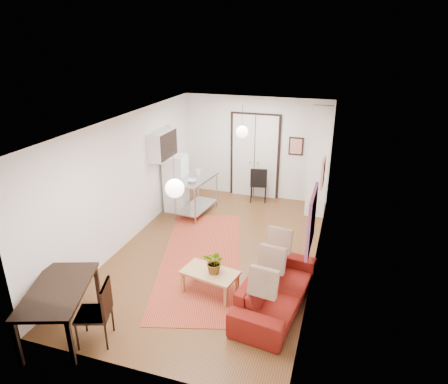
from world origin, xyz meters
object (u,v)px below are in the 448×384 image
(sofa, at_px, (276,289))
(dining_table, at_px, (58,293))
(fridge, at_px, (176,183))
(black_side_chair, at_px, (260,180))
(coffee_table, at_px, (210,274))
(dining_chair_near, at_px, (97,304))
(dining_chair_far, at_px, (97,304))
(kitchen_counter, at_px, (197,190))

(sofa, bearing_deg, dining_table, 126.73)
(fridge, height_order, black_side_chair, fridge)
(coffee_table, distance_m, dining_table, 2.57)
(sofa, distance_m, coffee_table, 1.23)
(dining_table, bearing_deg, dining_chair_near, 9.96)
(dining_chair_far, bearing_deg, dining_chair_near, 0.00)
(fridge, xyz_separation_m, dining_table, (0.22, -4.97, -0.03))
(coffee_table, height_order, black_side_chair, black_side_chair)
(fridge, distance_m, dining_chair_far, 4.94)
(fridge, bearing_deg, coffee_table, -58.60)
(fridge, height_order, dining_chair_near, fridge)
(kitchen_counter, xyz_separation_m, dining_table, (-0.39, -4.91, 0.08))
(coffee_table, xyz_separation_m, kitchen_counter, (-1.50, 3.20, 0.28))
(dining_table, xyz_separation_m, dining_chair_near, (0.60, 0.11, -0.14))
(kitchen_counter, distance_m, fridge, 0.62)
(dining_table, relative_size, dining_chair_near, 1.65)
(dining_table, relative_size, dining_chair_far, 1.65)
(dining_table, distance_m, dining_chair_near, 0.63)
(fridge, distance_m, dining_table, 4.98)
(dining_chair_far, relative_size, black_side_chair, 1.02)
(fridge, bearing_deg, dining_chair_far, -81.90)
(coffee_table, height_order, fridge, fridge)
(dining_chair_near, height_order, black_side_chair, dining_chair_near)
(kitchen_counter, relative_size, dining_table, 0.81)
(coffee_table, relative_size, dining_chair_near, 1.07)
(dining_chair_far, xyz_separation_m, black_side_chair, (1.14, 6.29, -0.00))
(coffee_table, relative_size, dining_chair_far, 1.07)
(sofa, xyz_separation_m, dining_chair_near, (-2.52, -1.60, 0.27))
(sofa, xyz_separation_m, kitchen_counter, (-2.73, 3.20, 0.34))
(coffee_table, bearing_deg, dining_table, -137.81)
(sofa, xyz_separation_m, fridge, (-3.34, 3.26, 0.44))
(black_side_chair, bearing_deg, dining_chair_far, 68.94)
(kitchen_counter, distance_m, black_side_chair, 2.01)
(coffee_table, xyz_separation_m, dining_table, (-1.89, -1.71, 0.35))
(kitchen_counter, xyz_separation_m, dining_chair_near, (0.21, -4.81, -0.07))
(coffee_table, xyz_separation_m, dining_chair_far, (-1.29, -1.61, 0.21))
(coffee_table, height_order, dining_chair_near, dining_chair_near)
(fridge, xyz_separation_m, black_side_chair, (1.96, 1.43, -0.17))
(fridge, bearing_deg, dining_chair_near, -81.90)
(fridge, xyz_separation_m, dining_chair_near, (0.82, -4.87, -0.17))
(dining_chair_far, bearing_deg, black_side_chair, 150.96)
(coffee_table, height_order, dining_chair_far, dining_chair_far)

